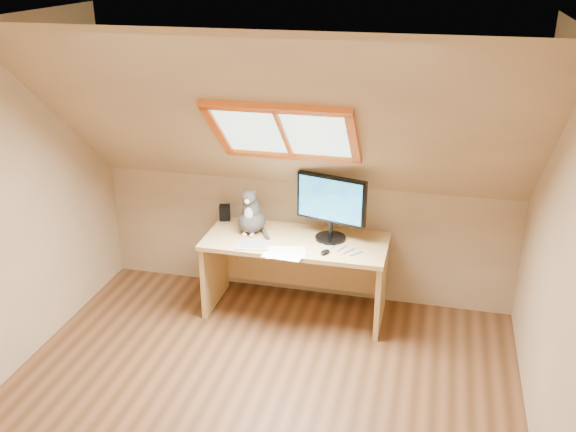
# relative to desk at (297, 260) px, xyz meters

# --- Properties ---
(ground) EXTENTS (3.50, 3.50, 0.00)m
(ground) POSITION_rel_desk_xyz_m (-0.01, -1.44, -0.45)
(ground) COLOR brown
(ground) RESTS_ON ground
(room_shell) EXTENTS (3.52, 3.52, 2.41)m
(room_shell) POSITION_rel_desk_xyz_m (-0.01, -1.54, 0.98)
(room_shell) COLOR tan
(room_shell) RESTS_ON ground
(desk) EXTENTS (1.45, 0.63, 0.66)m
(desk) POSITION_rel_desk_xyz_m (0.00, 0.00, 0.00)
(desk) COLOR #DFB369
(desk) RESTS_ON ground
(monitor) EXTENTS (0.56, 0.24, 0.53)m
(monitor) POSITION_rel_desk_xyz_m (0.26, 0.00, 0.51)
(monitor) COLOR black
(monitor) RESTS_ON desk
(cat) EXTENTS (0.22, 0.27, 0.40)m
(cat) POSITION_rel_desk_xyz_m (-0.38, -0.01, 0.35)
(cat) COLOR #494441
(cat) RESTS_ON desk
(desk_speaker) EXTENTS (0.11, 0.11, 0.13)m
(desk_speaker) POSITION_rel_desk_xyz_m (-0.67, 0.19, 0.27)
(desk_speaker) COLOR black
(desk_speaker) RESTS_ON desk
(graphics_tablet) EXTENTS (0.28, 0.23, 0.01)m
(graphics_tablet) POSITION_rel_desk_xyz_m (-0.30, -0.26, 0.22)
(graphics_tablet) COLOR #B2B2B7
(graphics_tablet) RESTS_ON desk
(mouse) EXTENTS (0.09, 0.11, 0.03)m
(mouse) POSITION_rel_desk_xyz_m (0.27, -0.26, 0.22)
(mouse) COLOR black
(mouse) RESTS_ON desk
(papers) EXTENTS (0.33, 0.27, 0.00)m
(papers) POSITION_rel_desk_xyz_m (-0.09, -0.32, 0.21)
(papers) COLOR white
(papers) RESTS_ON desk
(cables) EXTENTS (0.51, 0.26, 0.01)m
(cables) POSITION_rel_desk_xyz_m (0.32, -0.18, 0.21)
(cables) COLOR silver
(cables) RESTS_ON desk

